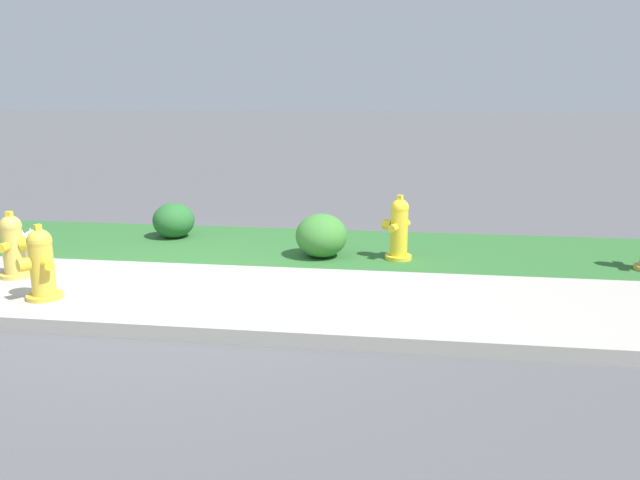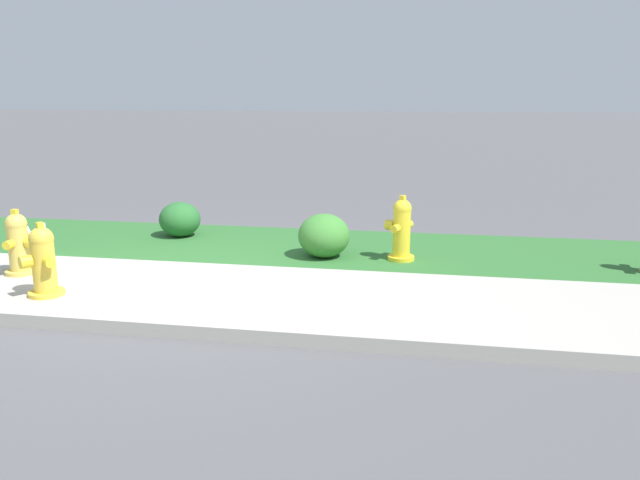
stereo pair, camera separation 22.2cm
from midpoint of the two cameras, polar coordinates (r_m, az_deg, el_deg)
name	(u,v)px [view 1 (the left image)]	position (r m, az deg, el deg)	size (l,w,h in m)	color
ground_plane	(177,293)	(6.17, -13.94, -4.71)	(120.00, 120.00, 0.00)	#515154
sidewalk_pavement	(177,292)	(6.17, -13.94, -4.67)	(18.00, 1.97, 0.01)	#ADA89E
grass_verge	(234,244)	(7.98, -8.68, -0.35)	(18.00, 2.01, 0.01)	#2D662D
street_curb	(128,327)	(5.23, -18.31, -7.60)	(18.00, 0.16, 0.12)	#ADA89E
fire_hydrant_far_end	(13,246)	(7.17, -27.04, -0.53)	(0.36, 0.39, 0.70)	gold
fire_hydrant_by_grass_verge	(399,229)	(7.14, 6.33, 1.03)	(0.36, 0.38, 0.75)	yellow
fire_hydrant_at_driveway	(41,264)	(6.30, -25.07, -2.02)	(0.36, 0.36, 0.71)	gold
small_white_dog	(32,240)	(7.80, -25.61, -0.04)	(0.32, 0.52, 0.43)	silver
shrub_bush_near_lamp	(174,220)	(8.45, -13.97, 1.75)	(0.54, 0.54, 0.46)	#28662D
shrub_bush_far_verge	(321,236)	(7.22, -0.75, 0.40)	(0.60, 0.60, 0.51)	#3D7F33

